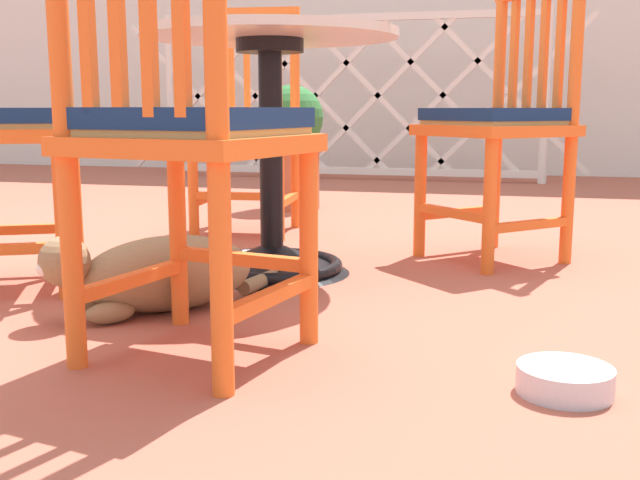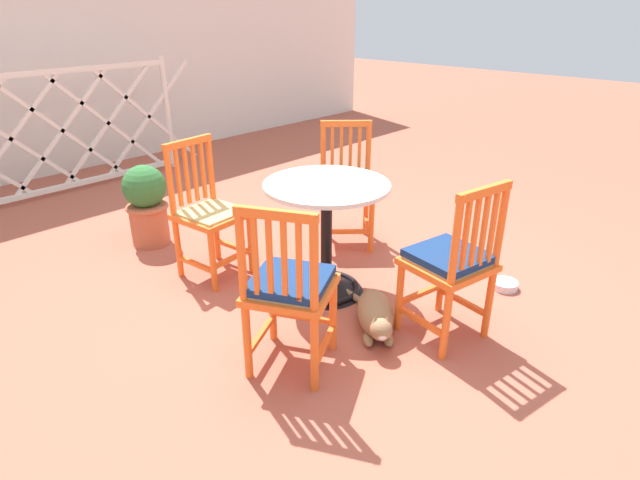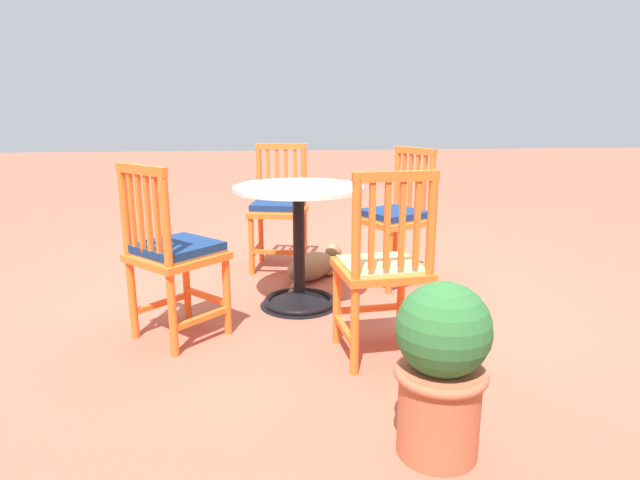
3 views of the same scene
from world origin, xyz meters
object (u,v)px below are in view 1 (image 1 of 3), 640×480
Objects in this scene: orange_chair_near_fence at (187,137)px; orange_chair_tucked_in at (500,126)px; orange_chair_facing_out at (247,126)px; cafe_table at (271,181)px; tabby_cat at (154,275)px; terracotta_planter at (292,144)px; pet_water_bowl at (565,380)px.

orange_chair_tucked_in is at bearing 64.92° from orange_chair_near_fence.
orange_chair_facing_out is 1.61m from orange_chair_near_fence.
cafe_table is at bearing -148.71° from orange_chair_tucked_in.
tabby_cat is at bearing -131.41° from orange_chair_tucked_in.
orange_chair_tucked_in is at bearing -18.46° from orange_chair_facing_out.
tabby_cat is (0.20, -1.24, -0.34)m from orange_chair_facing_out.
cafe_table is 0.83m from orange_chair_facing_out.
orange_chair_facing_out reaches higher than terracotta_planter.
orange_chair_tucked_in is 1.51m from terracotta_planter.
terracotta_planter is (-0.24, 1.99, 0.23)m from tabby_cat.
terracotta_planter is (-0.38, 1.48, 0.04)m from cafe_table.
terracotta_planter is at bearing 104.40° from cafe_table.
terracotta_planter is at bearing 96.85° from tabby_cat.
cafe_table is 0.83× the size of orange_chair_facing_out.
orange_chair_facing_out and orange_chair_near_fence have the same top height.
orange_chair_near_fence is at bearing 178.43° from pet_water_bowl.
terracotta_planter is (-0.48, 2.29, -0.12)m from orange_chair_near_fence.
cafe_table is 0.56m from tabby_cat.
pet_water_bowl is at bearing -53.41° from orange_chair_facing_out.
orange_chair_tucked_in reaches higher than pet_water_bowl.
cafe_table is 1.23× the size of terracotta_planter.
orange_chair_tucked_in reaches higher than terracotta_planter.
tabby_cat is (-0.24, 0.30, -0.35)m from orange_chair_near_fence.
cafe_table reaches higher than tabby_cat.
terracotta_planter is (-1.04, 1.08, -0.12)m from orange_chair_tucked_in.
cafe_table is 0.83× the size of orange_chair_tucked_in.
tabby_cat is (-0.80, -0.91, -0.35)m from orange_chair_tucked_in.
orange_chair_facing_out is 0.75m from terracotta_planter.
orange_chair_tucked_in is 1.00× the size of orange_chair_near_fence.
orange_chair_facing_out is 1.99m from pet_water_bowl.
orange_chair_near_fence is 1.47× the size of terracotta_planter.
orange_chair_tucked_in and orange_chair_near_fence have the same top height.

